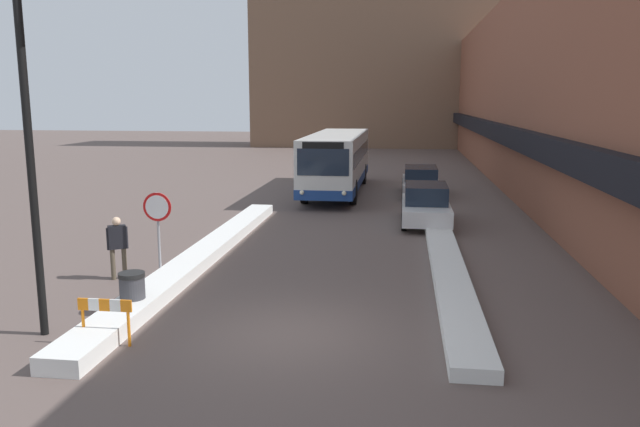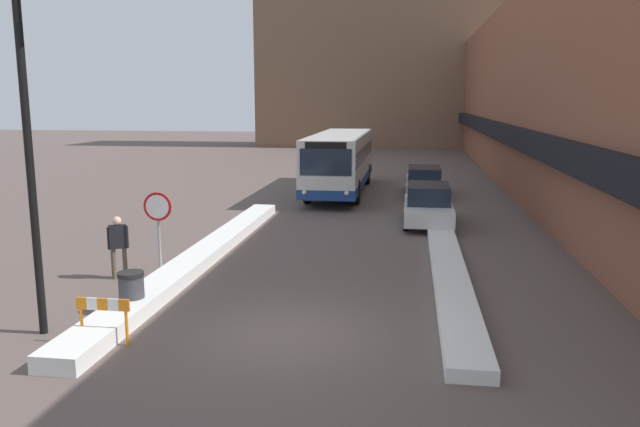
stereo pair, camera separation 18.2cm
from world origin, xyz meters
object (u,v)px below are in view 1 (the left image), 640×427
(parked_car_middle, at_px, (421,181))
(street_lamp, at_px, (39,114))
(stop_sign, at_px, (158,217))
(trash_bin, at_px, (132,293))
(construction_barricade, at_px, (105,312))
(parked_car_front, at_px, (426,204))
(pedestrian, at_px, (117,242))
(city_bus, at_px, (337,160))

(parked_car_middle, bearing_deg, street_lamp, -111.24)
(stop_sign, bearing_deg, trash_bin, -81.30)
(street_lamp, xyz_separation_m, trash_bin, (1.02, 1.44, -4.00))
(trash_bin, height_order, construction_barricade, trash_bin)
(parked_car_front, distance_m, pedestrian, 12.13)
(stop_sign, bearing_deg, construction_barricade, -81.49)
(city_bus, xyz_separation_m, pedestrian, (-4.14, -16.47, -0.66))
(parked_car_front, height_order, pedestrian, pedestrian)
(city_bus, bearing_deg, pedestrian, -104.12)
(parked_car_front, height_order, parked_car_middle, parked_car_front)
(street_lamp, bearing_deg, stop_sign, 81.26)
(street_lamp, xyz_separation_m, pedestrian, (-0.52, 4.01, -3.46))
(parked_car_front, bearing_deg, city_bus, 118.84)
(street_lamp, distance_m, construction_barricade, 4.04)
(street_lamp, relative_size, pedestrian, 4.34)
(city_bus, bearing_deg, construction_barricade, -96.41)
(parked_car_middle, relative_size, street_lamp, 0.66)
(city_bus, xyz_separation_m, street_lamp, (-3.63, -20.49, 2.80))
(parked_car_middle, distance_m, street_lamp, 22.09)
(parked_car_middle, bearing_deg, city_bus, 177.33)
(stop_sign, bearing_deg, pedestrian, -178.46)
(parked_car_middle, distance_m, trash_bin, 20.06)
(city_bus, bearing_deg, parked_car_front, -61.16)
(pedestrian, distance_m, trash_bin, 3.04)
(city_bus, xyz_separation_m, trash_bin, (-2.61, -19.04, -1.20))
(pedestrian, xyz_separation_m, construction_barricade, (1.80, -4.39, -0.35))
(pedestrian, bearing_deg, trash_bin, -90.07)
(street_lamp, bearing_deg, pedestrian, 97.35)
(stop_sign, bearing_deg, parked_car_middle, 65.91)
(city_bus, relative_size, parked_car_front, 2.61)
(construction_barricade, bearing_deg, pedestrian, 112.31)
(street_lamp, height_order, construction_barricade, street_lamp)
(parked_car_front, relative_size, pedestrian, 2.63)
(city_bus, height_order, construction_barricade, city_bus)
(stop_sign, bearing_deg, parked_car_front, 50.17)
(city_bus, bearing_deg, street_lamp, -100.04)
(trash_bin, bearing_deg, parked_car_middle, 69.99)
(stop_sign, bearing_deg, city_bus, 79.65)
(parked_car_front, bearing_deg, parked_car_middle, 90.00)
(parked_car_front, relative_size, parked_car_middle, 0.92)
(stop_sign, distance_m, street_lamp, 4.94)
(parked_car_front, xyz_separation_m, pedestrian, (-8.40, -8.74, 0.26))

